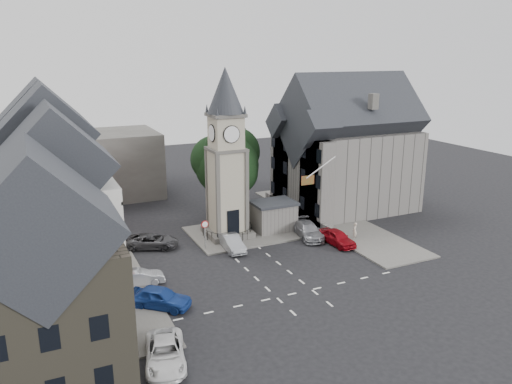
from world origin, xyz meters
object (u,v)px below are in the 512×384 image
clock_tower (226,155)px  car_west_blue (160,297)px  stone_shelter (273,216)px  car_east_red (337,237)px  pedestrian (355,231)px

clock_tower → car_west_blue: clock_tower is taller
stone_shelter → car_east_red: (3.70, -5.99, -0.83)m
car_west_blue → pedestrian: 21.16m
car_west_blue → pedestrian: pedestrian is taller
car_east_red → pedestrian: bearing=7.7°
clock_tower → pedestrian: 14.34m
stone_shelter → car_west_blue: bearing=-143.2°
stone_shelter → car_east_red: size_ratio=1.02×
clock_tower → car_west_blue: size_ratio=3.62×
car_east_red → pedestrian: 2.37m
clock_tower → car_west_blue: (-9.66, -11.31, -7.35)m
stone_shelter → car_west_blue: (-14.46, -10.82, -0.78)m
car_west_blue → car_east_red: car_west_blue is taller
pedestrian → stone_shelter: bearing=-83.4°
stone_shelter → pedestrian: size_ratio=2.53×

